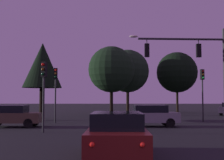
{
  "coord_description": "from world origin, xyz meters",
  "views": [
    {
      "loc": [
        -1.45,
        -5.08,
        1.98
      ],
      "look_at": [
        -1.69,
        18.87,
        3.51
      ],
      "focal_mm": 46.74,
      "sensor_mm": 36.0,
      "label": 1
    }
  ],
  "objects": [
    {
      "name": "ground_plane",
      "position": [
        0.0,
        24.5,
        0.0
      ],
      "size": [
        168.0,
        168.0,
        0.0
      ],
      "primitive_type": "plane",
      "color": "black",
      "rests_on": "ground"
    },
    {
      "name": "traffic_signal_mast_arm",
      "position": [
        4.08,
        14.41,
        4.54
      ],
      "size": [
        6.52,
        0.63,
        6.72
      ],
      "color": "#232326",
      "rests_on": "ground"
    },
    {
      "name": "traffic_light_corner_left",
      "position": [
        -6.35,
        18.85,
        3.18
      ],
      "size": [
        0.34,
        0.37,
        4.49
      ],
      "color": "#232326",
      "rests_on": "ground"
    },
    {
      "name": "traffic_light_corner_right",
      "position": [
        6.1,
        20.04,
        3.18
      ],
      "size": [
        0.36,
        0.39,
        4.5
      ],
      "color": "#232326",
      "rests_on": "ground"
    },
    {
      "name": "traffic_light_median",
      "position": [
        -5.64,
        11.95,
        2.94
      ],
      "size": [
        0.35,
        0.38,
        4.14
      ],
      "color": "#232326",
      "rests_on": "ground"
    },
    {
      "name": "car_nearside_lane",
      "position": [
        -1.38,
        4.79,
        0.8
      ],
      "size": [
        1.91,
        4.32,
        1.52
      ],
      "color": "#4C0F0F",
      "rests_on": "ground"
    },
    {
      "name": "car_crossing_left",
      "position": [
        0.94,
        15.68,
        0.79
      ],
      "size": [
        4.37,
        1.96,
        1.52
      ],
      "color": "gray",
      "rests_on": "ground"
    },
    {
      "name": "car_crossing_right",
      "position": [
        -8.64,
        15.27,
        0.79
      ],
      "size": [
        4.15,
        1.89,
        1.52
      ],
      "color": "#473828",
      "rests_on": "ground"
    },
    {
      "name": "tree_behind_sign",
      "position": [
        -1.87,
        29.7,
        5.47
      ],
      "size": [
        5.56,
        5.56,
        8.26
      ],
      "color": "black",
      "rests_on": "ground"
    },
    {
      "name": "tree_left_far",
      "position": [
        -8.1,
        21.41,
        5.0
      ],
      "size": [
        3.57,
        3.57,
        7.1
      ],
      "color": "black",
      "rests_on": "ground"
    },
    {
      "name": "tree_right_cluster",
      "position": [
        0.3,
        35.06,
        5.77
      ],
      "size": [
        5.92,
        5.92,
        8.74
      ],
      "color": "black",
      "rests_on": "ground"
    },
    {
      "name": "tree_lot_edge",
      "position": [
        7.61,
        37.44,
        5.8
      ],
      "size": [
        5.93,
        5.93,
        8.77
      ],
      "color": "black",
      "rests_on": "ground"
    }
  ]
}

